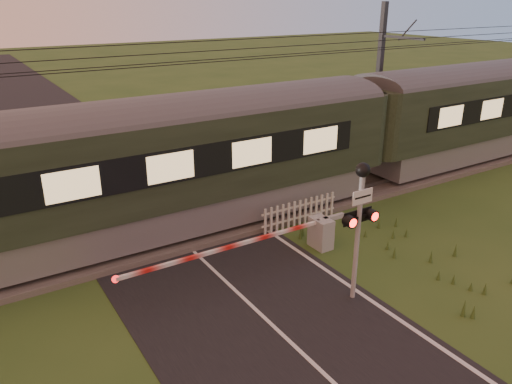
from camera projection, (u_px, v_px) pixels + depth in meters
ground at (283, 336)px, 11.62m from camera, size 160.00×160.00×0.00m
road at (289, 340)px, 11.44m from camera, size 6.00×140.00×0.03m
track_bed at (172, 230)px, 16.73m from camera, size 140.00×3.40×0.39m
overhead_wires at (160, 56)px, 14.66m from camera, size 120.00×0.62×0.62m
train at (361, 130)px, 19.97m from camera, size 45.23×3.12×4.22m
boom_gate at (309, 234)px, 15.32m from camera, size 7.44×0.75×1.00m
crossing_signal at (360, 208)px, 12.16m from camera, size 0.95×0.37×3.72m
picket_fence at (300, 213)px, 17.00m from camera, size 3.06×0.08×0.96m
catenary_mast at (379, 82)px, 22.74m from camera, size 0.23×2.46×7.19m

